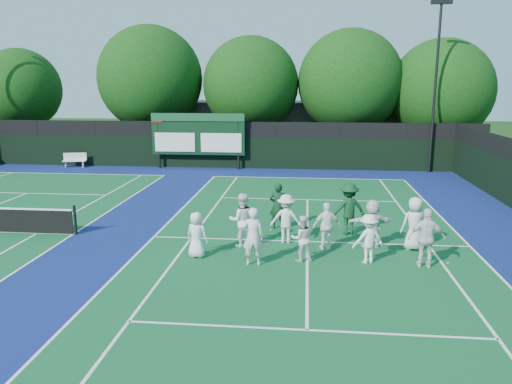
# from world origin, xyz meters

# --- Properties ---
(ground) EXTENTS (120.00, 120.00, 0.00)m
(ground) POSITION_xyz_m (0.00, 0.00, 0.00)
(ground) COLOR #13340E
(ground) RESTS_ON ground
(court_apron) EXTENTS (34.00, 32.00, 0.01)m
(court_apron) POSITION_xyz_m (-6.00, 1.00, 0.00)
(court_apron) COLOR navy
(court_apron) RESTS_ON ground
(near_court) EXTENTS (11.05, 23.85, 0.01)m
(near_court) POSITION_xyz_m (0.00, 1.00, 0.01)
(near_court) COLOR #115229
(near_court) RESTS_ON ground
(back_fence) EXTENTS (34.00, 0.08, 3.00)m
(back_fence) POSITION_xyz_m (-6.00, 16.00, 1.36)
(back_fence) COLOR black
(back_fence) RESTS_ON ground
(scoreboard) EXTENTS (6.00, 0.21, 3.55)m
(scoreboard) POSITION_xyz_m (-7.01, 15.59, 2.19)
(scoreboard) COLOR black
(scoreboard) RESTS_ON ground
(clubhouse) EXTENTS (18.00, 6.00, 4.00)m
(clubhouse) POSITION_xyz_m (-2.00, 24.00, 2.00)
(clubhouse) COLOR #59585E
(clubhouse) RESTS_ON ground
(light_pole_right) EXTENTS (1.20, 0.30, 10.12)m
(light_pole_right) POSITION_xyz_m (7.50, 15.70, 6.30)
(light_pole_right) COLOR black
(light_pole_right) RESTS_ON ground
(bench) EXTENTS (1.52, 0.71, 0.93)m
(bench) POSITION_xyz_m (-15.23, 15.37, 0.50)
(bench) COLOR silver
(bench) RESTS_ON ground
(tree_a) EXTENTS (5.81, 5.81, 7.89)m
(tree_a) POSITION_xyz_m (-20.82, 19.58, 4.83)
(tree_a) COLOR black
(tree_a) RESTS_ON ground
(tree_b) EXTENTS (7.36, 7.36, 9.41)m
(tree_b) POSITION_xyz_m (-11.05, 19.58, 5.54)
(tree_b) COLOR black
(tree_b) RESTS_ON ground
(tree_c) EXTENTS (6.62, 6.62, 8.61)m
(tree_c) POSITION_xyz_m (-3.89, 19.58, 5.12)
(tree_c) COLOR black
(tree_c) RESTS_ON ground
(tree_d) EXTENTS (7.10, 7.10, 9.03)m
(tree_d) POSITION_xyz_m (2.92, 19.58, 5.30)
(tree_d) COLOR black
(tree_d) RESTS_ON ground
(tree_e) EXTENTS (6.91, 6.91, 8.35)m
(tree_e) POSITION_xyz_m (8.97, 19.58, 4.72)
(tree_e) COLOR black
(tree_e) RESTS_ON ground
(tennis_ball_1) EXTENTS (0.07, 0.07, 0.07)m
(tennis_ball_1) POSITION_xyz_m (2.72, 2.78, 0.03)
(tennis_ball_1) COLOR #C0E31A
(tennis_ball_1) RESTS_ON ground
(tennis_ball_2) EXTENTS (0.07, 0.07, 0.07)m
(tennis_ball_2) POSITION_xyz_m (4.29, -0.76, 0.03)
(tennis_ball_2) COLOR #C0E31A
(tennis_ball_2) RESTS_ON ground
(tennis_ball_3) EXTENTS (0.07, 0.07, 0.07)m
(tennis_ball_3) POSITION_xyz_m (-3.14, -0.47, 0.03)
(tennis_ball_3) COLOR #C0E31A
(tennis_ball_3) RESTS_ON ground
(tennis_ball_4) EXTENTS (0.07, 0.07, 0.07)m
(tennis_ball_4) POSITION_xyz_m (-1.36, 2.18, 0.03)
(tennis_ball_4) COLOR #C0E31A
(tennis_ball_4) RESTS_ON ground
(player_front_0) EXTENTS (0.83, 0.67, 1.48)m
(player_front_0) POSITION_xyz_m (-3.49, -0.90, 0.74)
(player_front_0) COLOR white
(player_front_0) RESTS_ON ground
(player_front_1) EXTENTS (0.70, 0.50, 1.81)m
(player_front_1) POSITION_xyz_m (-1.64, -1.42, 0.90)
(player_front_1) COLOR white
(player_front_1) RESTS_ON ground
(player_front_2) EXTENTS (0.80, 0.68, 1.46)m
(player_front_2) POSITION_xyz_m (-0.17, -0.93, 0.73)
(player_front_2) COLOR white
(player_front_2) RESTS_ON ground
(player_front_3) EXTENTS (1.13, 0.89, 1.54)m
(player_front_3) POSITION_xyz_m (1.84, -0.88, 0.77)
(player_front_3) COLOR white
(player_front_3) RESTS_ON ground
(player_front_4) EXTENTS (1.08, 0.49, 1.81)m
(player_front_4) POSITION_xyz_m (3.52, -1.07, 0.91)
(player_front_4) COLOR white
(player_front_4) RESTS_ON ground
(player_back_0) EXTENTS (1.02, 0.87, 1.83)m
(player_back_0) POSITION_xyz_m (-2.20, 0.32, 0.92)
(player_back_0) COLOR white
(player_back_0) RESTS_ON ground
(player_back_1) EXTENTS (1.13, 0.69, 1.70)m
(player_back_1) POSITION_xyz_m (-0.74, 0.86, 0.85)
(player_back_1) COLOR silver
(player_back_1) RESTS_ON ground
(player_back_2) EXTENTS (1.00, 0.60, 1.60)m
(player_back_2) POSITION_xyz_m (0.62, 0.28, 0.80)
(player_back_2) COLOR white
(player_back_2) RESTS_ON ground
(player_back_3) EXTENTS (1.60, 0.79, 1.65)m
(player_back_3) POSITION_xyz_m (2.13, 0.66, 0.83)
(player_back_3) COLOR white
(player_back_3) RESTS_ON ground
(player_back_4) EXTENTS (0.97, 0.74, 1.78)m
(player_back_4) POSITION_xyz_m (3.49, 0.54, 0.89)
(player_back_4) COLOR silver
(player_back_4) RESTS_ON ground
(coach_left) EXTENTS (0.68, 0.48, 1.78)m
(coach_left) POSITION_xyz_m (-1.12, 2.49, 0.89)
(coach_left) COLOR #0E3319
(coach_left) RESTS_ON ground
(coach_right) EXTENTS (1.37, 1.00, 1.91)m
(coach_right) POSITION_xyz_m (1.47, 2.06, 0.96)
(coach_right) COLOR #0F3A1E
(coach_right) RESTS_ON ground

